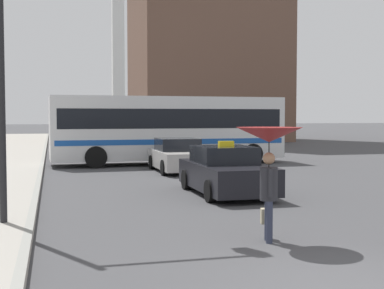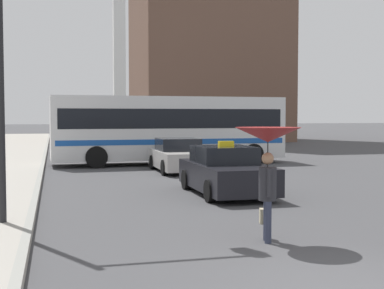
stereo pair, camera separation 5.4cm
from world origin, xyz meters
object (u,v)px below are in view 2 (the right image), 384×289
Objects in this scene: taxi at (225,172)px; traffic_light at (57,22)px; pedestrian_with_umbrella at (268,147)px; sedan_red at (179,156)px; city_bus at (169,127)px.

taxi is 6.89m from traffic_light.
pedestrian_with_umbrella is at bearing -30.67° from traffic_light.
sedan_red is 11.76m from traffic_light.
taxi reaches higher than sedan_red.
city_bus is 14.82m from traffic_light.
city_bus is 1.81× the size of traffic_light.
taxi is 0.69× the size of traffic_light.
traffic_light is at bearing 64.55° from sedan_red.
city_bus reaches higher than sedan_red.
traffic_light is (-4.70, -3.65, 3.48)m from taxi.
city_bus reaches higher than taxi.
pedestrian_with_umbrella reaches higher than taxi.
taxi is 1.03× the size of sedan_red.
pedestrian_with_umbrella is 0.34× the size of traffic_light.
city_bus is (0.35, 3.54, 1.13)m from sedan_red.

